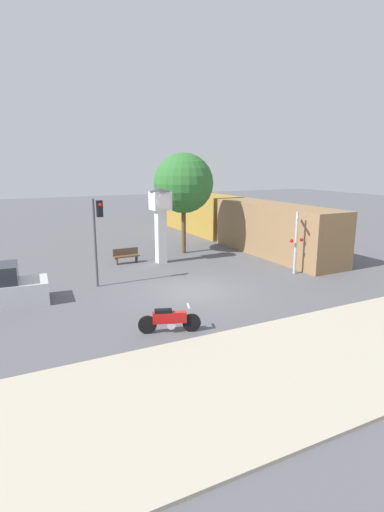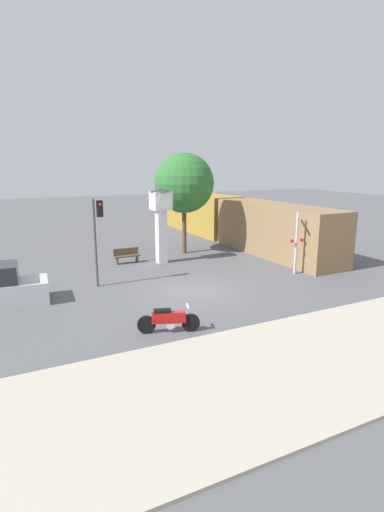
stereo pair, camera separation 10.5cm
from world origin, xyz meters
name	(u,v)px [view 1 (the left image)]	position (x,y,z in m)	size (l,w,h in m)	color
ground_plane	(193,291)	(0.00, 0.00, 0.00)	(120.00, 120.00, 0.00)	#56565B
sidewalk_strip	(308,360)	(0.00, -7.92, 0.05)	(36.00, 6.00, 0.10)	#B2A893
motorcycle	(169,320)	(-2.96, -3.92, 0.49)	(2.19, 0.92, 1.01)	black
clock_tower	(160,214)	(0.83, 5.98, 3.05)	(1.31, 1.31, 4.58)	white
freight_train	(231,220)	(8.51, 10.15, 1.70)	(2.80, 21.87, 3.40)	olive
traffic_light	(97,227)	(-3.78, 2.85, 3.01)	(0.50, 0.35, 4.39)	#47474C
railroad_crossing_signal	(296,240)	(6.49, 0.23, 1.90)	(0.90, 0.82, 3.47)	#B7B7BC
street_tree	(183,183)	(3.28, 7.85, 4.73)	(3.97, 3.97, 6.73)	brown
bench	(126,255)	(-1.15, 6.83, 0.49)	(1.60, 0.44, 0.92)	brown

